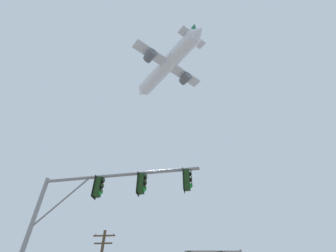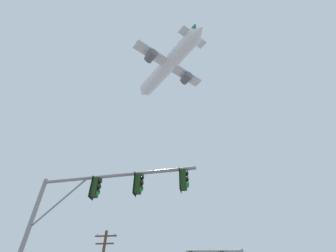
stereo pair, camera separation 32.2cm
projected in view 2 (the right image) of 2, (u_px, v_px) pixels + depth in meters
name	position (u px, v px, depth m)	size (l,w,h in m)	color
signal_pole_near	(95.00, 204.00, 10.50)	(7.56, 1.05, 6.62)	gray
airplane	(168.00, 65.00, 48.44)	(15.85, 17.15, 5.67)	white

